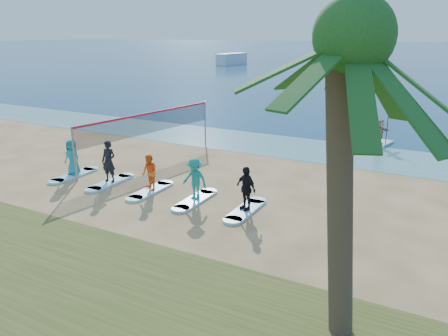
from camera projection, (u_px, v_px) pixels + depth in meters
The scene contains 18 objects.
ground at pixel (186, 207), 16.66m from camera, with size 600.00×600.00×0.00m, color tan.
shallow_water at pixel (284, 146), 25.49m from camera, with size 600.00×600.00×0.00m, color teal.
ocean at pixel (438, 51), 151.12m from camera, with size 600.00×600.00×0.00m, color navy.
volleyball_net at pixel (149, 123), 22.39m from camera, with size 1.51×8.98×2.50m.
palm_tree at pixel (354, 39), 7.88m from camera, with size 5.60×5.60×7.54m.
paddleboard at pixel (379, 145), 25.48m from camera, with size 0.70×3.00×0.12m, color silver.
paddleboarder at pixel (380, 132), 25.25m from camera, with size 1.36×0.43×1.47m, color tan.
boat_offshore_a at pixel (232, 64), 90.18m from camera, with size 2.36×8.15×2.22m, color silver.
surfboard_0 at pixel (74, 175), 20.25m from camera, with size 0.70×2.20×0.09m, color #A4EAFF.
student_0 at pixel (72, 157), 19.99m from camera, with size 0.80×0.52×1.64m, color teal.
surfboard_1 at pixel (110, 182), 19.25m from camera, with size 0.70×2.20×0.09m, color #A4EAFF.
student_1 at pixel (109, 161), 18.96m from camera, with size 0.67×0.44×1.84m, color black.
surfboard_2 at pixel (151, 191), 18.25m from camera, with size 0.70×2.20×0.09m, color #A4EAFF.
student_2 at pixel (150, 173), 18.01m from camera, with size 0.73×0.57×1.50m, color orange.
surfboard_3 at pixel (195, 200), 17.25m from camera, with size 0.70×2.20×0.09m, color #A4EAFF.
student_3 at pixel (195, 179), 16.99m from camera, with size 1.07×0.61×1.66m, color #1C877D.
surfboard_4 at pixel (245, 210), 16.25m from camera, with size 0.70×2.20×0.09m, color #A4EAFF.
student_4 at pixel (246, 188), 15.99m from camera, with size 0.97×0.40×1.65m, color black.
Camera 1 is at (8.63, -12.92, 6.39)m, focal length 35.00 mm.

